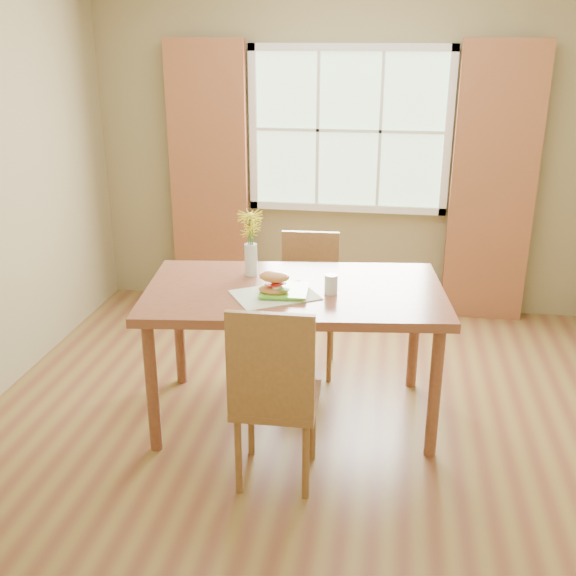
# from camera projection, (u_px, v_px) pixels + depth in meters

# --- Properties ---
(room) EXTENTS (4.24, 3.84, 2.74)m
(room) POSITION_uv_depth(u_px,v_px,m) (324.00, 203.00, 3.72)
(room) COLOR brown
(room) RESTS_ON ground
(window) EXTENTS (1.62, 0.06, 1.32)m
(window) POSITION_uv_depth(u_px,v_px,m) (349.00, 131.00, 5.39)
(window) COLOR #A2CA98
(window) RESTS_ON room
(curtain_left) EXTENTS (0.65, 0.08, 2.20)m
(curtain_left) POSITION_uv_depth(u_px,v_px,m) (209.00, 178.00, 5.62)
(curtain_left) COLOR maroon
(curtain_left) RESTS_ON room
(curtain_right) EXTENTS (0.65, 0.08, 2.20)m
(curtain_right) POSITION_uv_depth(u_px,v_px,m) (493.00, 187.00, 5.28)
(curtain_right) COLOR maroon
(curtain_right) RESTS_ON room
(dining_table) EXTENTS (1.83, 1.17, 0.84)m
(dining_table) POSITION_uv_depth(u_px,v_px,m) (295.00, 302.00, 3.94)
(dining_table) COLOR brown
(dining_table) RESTS_ON room
(chair_near) EXTENTS (0.43, 0.43, 1.02)m
(chair_near) POSITION_uv_depth(u_px,v_px,m) (274.00, 391.00, 3.35)
(chair_near) COLOR brown
(chair_near) RESTS_ON room
(chair_far) EXTENTS (0.42, 0.42, 0.95)m
(chair_far) POSITION_uv_depth(u_px,v_px,m) (309.00, 296.00, 4.67)
(chair_far) COLOR brown
(chair_far) RESTS_ON room
(placemat) EXTENTS (0.56, 0.52, 0.01)m
(placemat) POSITION_uv_depth(u_px,v_px,m) (275.00, 295.00, 3.80)
(placemat) COLOR beige
(placemat) RESTS_ON dining_table
(plate) EXTENTS (0.28, 0.28, 0.01)m
(plate) POSITION_uv_depth(u_px,v_px,m) (284.00, 292.00, 3.82)
(plate) COLOR #65C431
(plate) RESTS_ON placemat
(croissant_sandwich) EXTENTS (0.19, 0.13, 0.13)m
(croissant_sandwich) POSITION_uv_depth(u_px,v_px,m) (274.00, 283.00, 3.75)
(croissant_sandwich) COLOR #C68943
(croissant_sandwich) RESTS_ON plate
(water_glass) EXTENTS (0.08, 0.08, 0.11)m
(water_glass) POSITION_uv_depth(u_px,v_px,m) (331.00, 285.00, 3.81)
(water_glass) COLOR silver
(water_glass) RESTS_ON dining_table
(flower_vase) EXTENTS (0.16, 0.16, 0.40)m
(flower_vase) POSITION_uv_depth(u_px,v_px,m) (251.00, 235.00, 4.04)
(flower_vase) COLOR silver
(flower_vase) RESTS_ON dining_table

